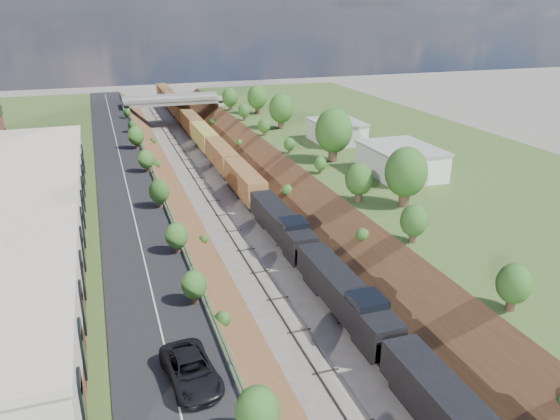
{
  "coord_description": "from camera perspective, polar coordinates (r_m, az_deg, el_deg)",
  "views": [
    {
      "loc": [
        -18.32,
        -16.08,
        28.81
      ],
      "look_at": [
        0.95,
        41.06,
        6.0
      ],
      "focal_mm": 35.0,
      "sensor_mm": 36.0,
      "label": 1
    }
  ],
  "objects": [
    {
      "name": "tree_right_large",
      "position": [
        69.06,
        13.04,
        3.84
      ],
      "size": [
        5.25,
        5.25,
        7.61
      ],
      "color": "#473323",
      "rests_on": "platform_right"
    },
    {
      "name": "white_building_far",
      "position": [
        101.52,
        5.93,
        8.09
      ],
      "size": [
        8.0,
        10.0,
        3.6
      ],
      "primitive_type": "cube",
      "color": "silver",
      "rests_on": "platform_right"
    },
    {
      "name": "embankment_right",
      "position": [
        86.47,
        2.31,
        1.24
      ],
      "size": [
        10.0,
        180.0,
        10.0
      ],
      "primitive_type": "cube",
      "rotation": [
        0.0,
        0.79,
        0.0
      ],
      "color": "brown",
      "rests_on": "ground"
    },
    {
      "name": "platform_right",
      "position": [
        95.47,
        14.8,
        4.03
      ],
      "size": [
        44.0,
        180.0,
        5.0
      ],
      "primitive_type": "cube",
      "color": "#3D5D26",
      "rests_on": "ground"
    },
    {
      "name": "commercial_building",
      "position": [
        58.57,
        -26.86,
        -1.91
      ],
      "size": [
        14.3,
        62.3,
        7.0
      ],
      "color": "maroon",
      "rests_on": "platform_left"
    },
    {
      "name": "guardrail",
      "position": [
        79.67,
        -12.85,
        3.22
      ],
      "size": [
        0.1,
        171.0,
        0.7
      ],
      "color": "#99999E",
      "rests_on": "platform_left"
    },
    {
      "name": "embankment_left",
      "position": [
        81.68,
        -12.28,
        -0.43
      ],
      "size": [
        10.0,
        180.0,
        10.0
      ],
      "primitive_type": "cube",
      "rotation": [
        0.0,
        0.79,
        0.0
      ],
      "color": "brown",
      "rests_on": "ground"
    },
    {
      "name": "white_building_near",
      "position": [
        82.82,
        12.51,
        4.96
      ],
      "size": [
        9.0,
        12.0,
        4.0
      ],
      "primitive_type": "cube",
      "color": "silver",
      "rests_on": "platform_right"
    },
    {
      "name": "overpass",
      "position": [
        141.32,
        -11.1,
        10.61
      ],
      "size": [
        24.5,
        8.3,
        7.4
      ],
      "color": "gray",
      "rests_on": "ground"
    },
    {
      "name": "freight_train",
      "position": [
        108.09,
        -6.96,
        6.55
      ],
      "size": [
        3.05,
        171.62,
        4.56
      ],
      "color": "black",
      "rests_on": "ground"
    },
    {
      "name": "rail_left_track",
      "position": [
        82.83,
        -6.52,
        0.29
      ],
      "size": [
        1.58,
        180.0,
        0.18
      ],
      "primitive_type": "cube",
      "color": "gray",
      "rests_on": "ground"
    },
    {
      "name": "road",
      "position": [
        79.75,
        -15.76,
        2.59
      ],
      "size": [
        8.0,
        180.0,
        0.1
      ],
      "primitive_type": "cube",
      "color": "black",
      "rests_on": "platform_left"
    },
    {
      "name": "suv",
      "position": [
        38.24,
        -9.28,
        -16.19
      ],
      "size": [
        3.75,
        6.89,
        1.83
      ],
      "primitive_type": "imported",
      "rotation": [
        0.0,
        0.0,
        0.11
      ],
      "color": "black",
      "rests_on": "road"
    },
    {
      "name": "rail_right_track",
      "position": [
        83.97,
        -3.06,
        0.69
      ],
      "size": [
        1.58,
        180.0,
        0.18
      ],
      "primitive_type": "cube",
      "color": "gray",
      "rests_on": "ground"
    },
    {
      "name": "tree_left_crest",
      "position": [
        42.64,
        -7.32,
        -10.17
      ],
      "size": [
        2.45,
        2.45,
        3.55
      ],
      "color": "#473323",
      "rests_on": "platform_left"
    }
  ]
}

